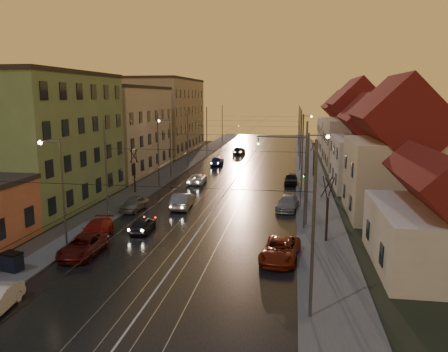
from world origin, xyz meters
The scene contains 47 objects.
ground centered at (0.00, 0.00, 0.00)m, with size 160.00×160.00×0.00m, color black.
road centered at (0.00, 40.00, 0.02)m, with size 16.00×120.00×0.04m, color black.
sidewalk_left centered at (-10.00, 40.00, 0.07)m, with size 4.00×120.00×0.15m, color #4C4C4C.
sidewalk_right centered at (10.00, 40.00, 0.07)m, with size 4.00×120.00×0.15m, color #4C4C4C.
tram_rail_0 centered at (-2.20, 40.00, 0.06)m, with size 0.06×120.00×0.03m, color gray.
tram_rail_1 centered at (-0.77, 40.00, 0.06)m, with size 0.06×120.00×0.03m, color gray.
tram_rail_2 centered at (0.77, 40.00, 0.06)m, with size 0.06×120.00×0.03m, color gray.
tram_rail_3 centered at (2.20, 40.00, 0.06)m, with size 0.06×120.00×0.03m, color gray.
apartment_left_1 centered at (-17.50, 14.00, 6.50)m, with size 10.00×18.00×13.00m, color #5F8052.
apartment_left_2 centered at (-17.50, 34.00, 6.00)m, with size 10.00×20.00×12.00m, color #B8A48E.
apartment_left_3 centered at (-17.50, 58.00, 7.00)m, with size 10.00×24.00×14.00m, color #988562.
house_right_0 centered at (17.00, 2.00, 2.92)m, with size 8.16×10.20×5.80m.
house_right_1 centered at (17.00, 15.00, 5.45)m, with size 8.67×10.20×10.80m.
house_right_2 centered at (17.00, 28.00, 4.64)m, with size 9.18×12.24×9.20m.
house_right_3 centered at (17.00, 43.00, 5.80)m, with size 9.18×14.28×11.50m.
house_right_4 centered at (17.00, 61.00, 5.05)m, with size 9.18×16.32×10.00m.
catenary_pole_r_0 centered at (8.60, -6.00, 4.50)m, with size 0.16×0.16×9.00m, color #595B60.
catenary_pole_l_1 centered at (-8.60, 9.00, 4.50)m, with size 0.16×0.16×9.00m, color #595B60.
catenary_pole_r_1 centered at (8.60, 9.00, 4.50)m, with size 0.16×0.16×9.00m, color #595B60.
catenary_pole_l_2 centered at (-8.60, 24.00, 4.50)m, with size 0.16×0.16×9.00m, color #595B60.
catenary_pole_r_2 centered at (8.60, 24.00, 4.50)m, with size 0.16×0.16×9.00m, color #595B60.
catenary_pole_l_3 centered at (-8.60, 39.00, 4.50)m, with size 0.16×0.16×9.00m, color #595B60.
catenary_pole_r_3 centered at (8.60, 39.00, 4.50)m, with size 0.16×0.16×9.00m, color #595B60.
catenary_pole_l_4 centered at (-8.60, 54.00, 4.50)m, with size 0.16×0.16×9.00m, color #595B60.
catenary_pole_r_4 centered at (8.60, 54.00, 4.50)m, with size 0.16×0.16×9.00m, color #595B60.
catenary_pole_l_5 centered at (-8.60, 72.00, 4.50)m, with size 0.16×0.16×9.00m, color #595B60.
catenary_pole_r_5 centered at (8.60, 72.00, 4.50)m, with size 0.16×0.16×9.00m, color #595B60.
street_lamp_0 centered at (-9.10, 2.00, 4.89)m, with size 1.75×0.32×8.00m.
street_lamp_1 centered at (9.10, 10.00, 4.89)m, with size 1.75×0.32×8.00m.
street_lamp_2 centered at (-9.10, 30.00, 4.89)m, with size 1.75×0.32×8.00m.
street_lamp_3 centered at (9.10, 46.00, 4.89)m, with size 1.75×0.32×8.00m.
traffic_light_mast centered at (7.99, 18.00, 4.60)m, with size 5.30×0.32×7.20m.
bare_tree_0 centered at (-10.20, 20.00, 2.49)m, with size 1.09×1.09×5.11m.
bare_tree_1 centered at (10.20, 6.00, 2.49)m, with size 1.09×1.09×5.11m.
bare_tree_2 centered at (10.40, 34.00, 2.49)m, with size 1.09×1.09×5.11m.
driving_car_0 centered at (-4.44, 6.33, 0.61)m, with size 1.45×3.59×1.22m, color black.
driving_car_1 centered at (-3.16, 14.31, 0.78)m, with size 1.66×4.76×1.57m, color gray.
driving_car_2 centered at (-4.36, 26.39, 0.63)m, with size 2.08×4.51×1.25m, color silver.
driving_car_3 centered at (-4.49, 41.86, 0.69)m, with size 1.94×4.78×1.39m, color #171845.
driving_car_4 centered at (-2.69, 55.79, 0.77)m, with size 1.82×4.53×1.54m, color black.
parked_left_1 centered at (-6.77, 0.57, 0.67)m, with size 2.21×4.80×1.33m, color #4E0F0D.
parked_left_2 centered at (-7.60, 4.38, 0.64)m, with size 1.80×4.42×1.28m, color #9E150F.
parked_left_3 centered at (-7.60, 12.74, 0.68)m, with size 1.61×4.00×1.36m, color gray.
parked_right_0 centered at (6.87, 1.85, 0.70)m, with size 2.32×5.04×1.40m, color maroon.
parked_right_1 centered at (7.15, 15.43, 0.67)m, with size 1.86×4.58×1.33m, color #9D9DA2.
parked_right_2 centered at (7.36, 28.07, 0.69)m, with size 1.62×4.03×1.37m, color black.
dumpster centered at (-9.71, -3.04, 0.70)m, with size 1.20×0.80×1.10m, color black.
Camera 1 is at (7.53, -26.56, 10.97)m, focal length 35.00 mm.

